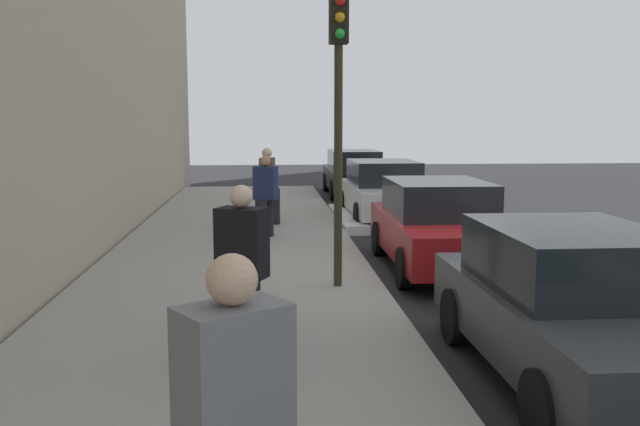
# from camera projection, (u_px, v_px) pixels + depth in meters

# --- Properties ---
(ground_plane) EXTENTS (56.00, 56.00, 0.00)m
(ground_plane) POSITION_uv_depth(u_px,v_px,m) (431.00, 275.00, 11.45)
(ground_plane) COLOR black
(sidewalk) EXTENTS (28.00, 4.60, 0.15)m
(sidewalk) POSITION_uv_depth(u_px,v_px,m) (231.00, 274.00, 11.19)
(sidewalk) COLOR gray
(sidewalk) RESTS_ON ground
(lane_stripe_centre) EXTENTS (28.00, 0.14, 0.01)m
(lane_stripe_centre) POSITION_uv_depth(u_px,v_px,m) (616.00, 271.00, 11.70)
(lane_stripe_centre) COLOR gold
(lane_stripe_centre) RESTS_ON ground
(snow_bank_curb) EXTENTS (4.04, 0.56, 0.22)m
(snow_bank_curb) POSITION_uv_depth(u_px,v_px,m) (347.00, 218.00, 17.24)
(snow_bank_curb) COLOR white
(snow_bank_curb) RESTS_ON ground
(parked_car_black) EXTENTS (4.64, 1.93, 1.51)m
(parked_car_black) POSITION_uv_depth(u_px,v_px,m) (354.00, 173.00, 23.36)
(parked_car_black) COLOR black
(parked_car_black) RESTS_ON ground
(parked_car_white) EXTENTS (4.29, 1.94, 1.51)m
(parked_car_white) POSITION_uv_depth(u_px,v_px,m) (384.00, 191.00, 17.51)
(parked_car_white) COLOR black
(parked_car_white) RESTS_ON ground
(parked_car_red) EXTENTS (4.28, 1.95, 1.51)m
(parked_car_red) POSITION_uv_depth(u_px,v_px,m) (439.00, 225.00, 11.84)
(parked_car_red) COLOR black
(parked_car_red) RESTS_ON ground
(parked_car_charcoal) EXTENTS (4.15, 1.91, 1.51)m
(parked_car_charcoal) POSITION_uv_depth(u_px,v_px,m) (576.00, 307.00, 6.70)
(parked_car_charcoal) COLOR black
(parked_car_charcoal) RESTS_ON ground
(pedestrian_brown_coat) EXTENTS (0.52, 0.58, 1.76)m
(pedestrian_brown_coat) POSITION_uv_depth(u_px,v_px,m) (267.00, 184.00, 15.89)
(pedestrian_brown_coat) COLOR black
(pedestrian_brown_coat) RESTS_ON sidewalk
(pedestrian_black_coat) EXTENTS (0.55, 0.56, 1.77)m
(pedestrian_black_coat) POSITION_uv_depth(u_px,v_px,m) (242.00, 267.00, 6.93)
(pedestrian_black_coat) COLOR black
(pedestrian_black_coat) RESTS_ON sidewalk
(pedestrian_navy_coat) EXTENTS (0.53, 0.53, 1.68)m
(pedestrian_navy_coat) POSITION_uv_depth(u_px,v_px,m) (266.00, 194.00, 14.07)
(pedestrian_navy_coat) COLOR black
(pedestrian_navy_coat) RESTS_ON sidewalk
(traffic_light_pole) EXTENTS (0.35, 0.26, 4.16)m
(traffic_light_pole) POSITION_uv_depth(u_px,v_px,m) (339.00, 90.00, 9.71)
(traffic_light_pole) COLOR #2D2D19
(traffic_light_pole) RESTS_ON sidewalk
(rolling_suitcase) EXTENTS (0.34, 0.22, 0.86)m
(rolling_suitcase) POSITION_uv_depth(u_px,v_px,m) (249.00, 319.00, 7.54)
(rolling_suitcase) COLOR black
(rolling_suitcase) RESTS_ON sidewalk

